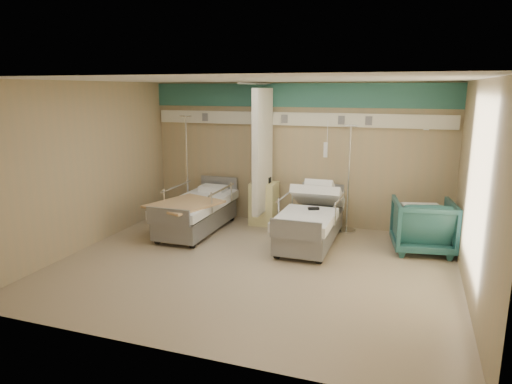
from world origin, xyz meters
TOP-DOWN VIEW (x-y plane):
  - ground at (0.00, 0.00)m, footprint 6.00×5.00m
  - room_walls at (-0.03, 0.25)m, footprint 6.04×5.04m
  - bed_right at (0.60, 1.30)m, footprint 1.00×2.16m
  - bed_left at (-1.60, 1.30)m, footprint 1.00×2.16m
  - bedside_cabinet at (-0.55, 2.20)m, footprint 0.50×0.48m
  - visitor_armchair at (2.45, 1.56)m, footprint 1.09×1.12m
  - waffle_blanket at (2.42, 1.54)m, footprint 0.72×0.67m
  - iv_stand_right at (1.10, 2.26)m, footprint 0.36×0.36m
  - iv_stand_left at (-2.15, 2.02)m, footprint 0.39×0.39m
  - call_remote at (0.65, 1.29)m, footprint 0.21×0.15m
  - tan_blanket at (-1.61, 0.84)m, footprint 1.28×1.43m
  - toiletry_bag at (-0.52, 2.21)m, footprint 0.20×0.13m
  - white_cup at (-0.65, 2.18)m, footprint 0.09×0.09m

SIDE VIEW (x-z plane):
  - ground at x=0.00m, z-range 0.00..0.00m
  - bed_right at x=0.60m, z-range 0.00..0.63m
  - bed_left at x=-1.60m, z-range 0.00..0.63m
  - iv_stand_right at x=1.10m, z-range -0.60..1.43m
  - bedside_cabinet at x=-0.55m, z-range 0.00..0.85m
  - iv_stand_left at x=-2.15m, z-range -0.64..1.52m
  - visitor_armchair at x=2.45m, z-range 0.00..0.89m
  - tan_blanket at x=-1.61m, z-range 0.63..0.67m
  - call_remote at x=0.65m, z-range 0.63..0.67m
  - toiletry_bag at x=-0.52m, z-range 0.85..0.96m
  - white_cup at x=-0.65m, z-range 0.85..0.97m
  - waffle_blanket at x=2.42m, z-range 0.89..0.96m
  - room_walls at x=-0.03m, z-range 0.45..3.27m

